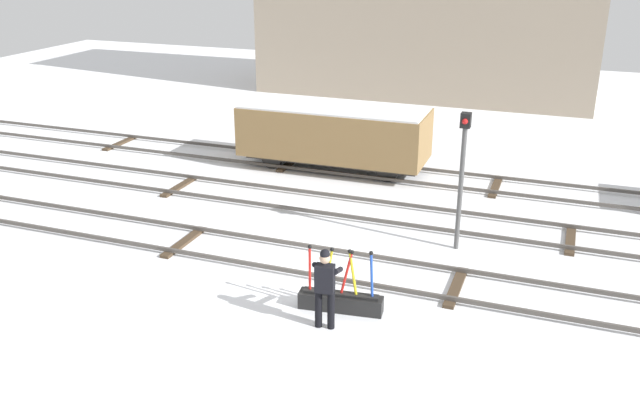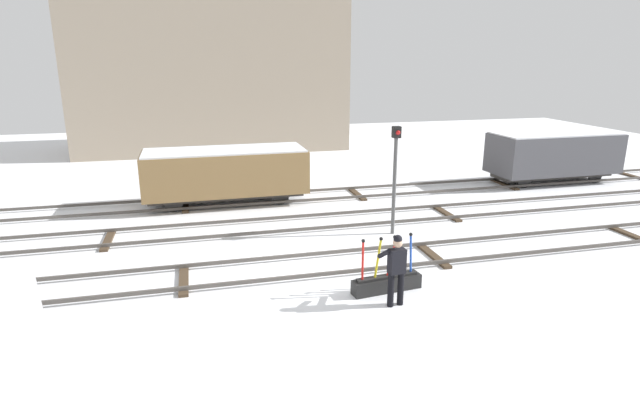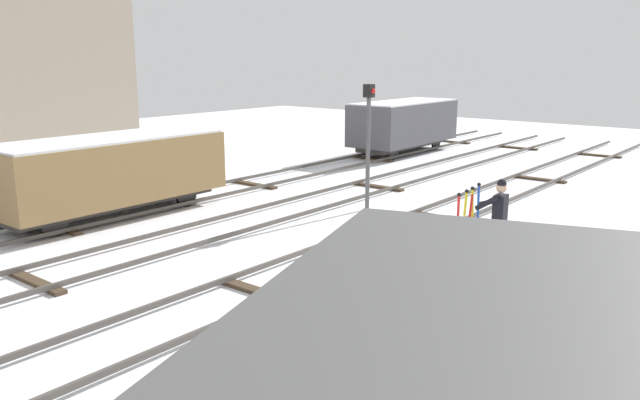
{
  "view_description": "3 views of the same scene",
  "coord_description": "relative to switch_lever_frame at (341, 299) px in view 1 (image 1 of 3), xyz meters",
  "views": [
    {
      "loc": [
        5.48,
        -14.03,
        7.46
      ],
      "look_at": [
        -0.41,
        1.74,
        1.0
      ],
      "focal_mm": 38.73,
      "sensor_mm": 36.0,
      "label": 1
    },
    {
      "loc": [
        -3.02,
        -12.6,
        5.6
      ],
      "look_at": [
        0.63,
        1.99,
        1.37
      ],
      "focal_mm": 28.48,
      "sensor_mm": 36.0,
      "label": 2
    },
    {
      "loc": [
        -11.35,
        -7.9,
        4.3
      ],
      "look_at": [
        -0.1,
        1.27,
        0.98
      ],
      "focal_mm": 35.59,
      "sensor_mm": 36.0,
      "label": 3
    }
  ],
  "objects": [
    {
      "name": "track_siding_near",
      "position": [
        -1.38,
        5.46,
        -0.14
      ],
      "size": [
        44.0,
        1.94,
        0.18
      ],
      "color": "#4C4742",
      "rests_on": "ground_plane"
    },
    {
      "name": "signal_post",
      "position": [
        1.75,
        3.97,
        1.93
      ],
      "size": [
        0.24,
        0.32,
        3.53
      ],
      "color": "#4C4C4C",
      "rests_on": "ground_plane"
    },
    {
      "name": "switch_lever_frame",
      "position": [
        0.0,
        0.0,
        0.0
      ],
      "size": [
        1.83,
        0.57,
        1.45
      ],
      "rotation": [
        0.0,
        0.0,
        0.12
      ],
      "color": "black",
      "rests_on": "ground_plane"
    },
    {
      "name": "track_main_line",
      "position": [
        -1.38,
        1.8,
        -0.15
      ],
      "size": [
        44.0,
        1.94,
        0.18
      ],
      "color": "#4C4742",
      "rests_on": "ground_plane"
    },
    {
      "name": "track_siding_far",
      "position": [
        -1.38,
        8.89,
        -0.15
      ],
      "size": [
        44.0,
        1.94,
        0.18
      ],
      "color": "#4C4742",
      "rests_on": "ground_plane"
    },
    {
      "name": "freight_car_mid_siding",
      "position": [
        -3.29,
        8.89,
        1.02
      ],
      "size": [
        6.26,
        2.37,
        2.18
      ],
      "rotation": [
        0.0,
        0.0,
        0.01
      ],
      "color": "#2D2B28",
      "rests_on": "ground_plane"
    },
    {
      "name": "ground_plane",
      "position": [
        -1.38,
        1.8,
        -0.25
      ],
      "size": [
        60.0,
        60.0,
        0.0
      ],
      "primitive_type": "plane",
      "color": "white"
    },
    {
      "name": "rail_worker",
      "position": [
        -0.09,
        -0.74,
        0.73
      ],
      "size": [
        0.59,
        0.7,
        1.74
      ],
      "rotation": [
        0.0,
        0.0,
        0.12
      ],
      "color": "black",
      "rests_on": "ground_plane"
    }
  ]
}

